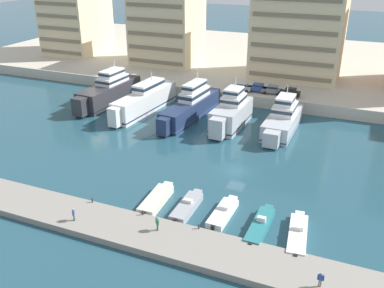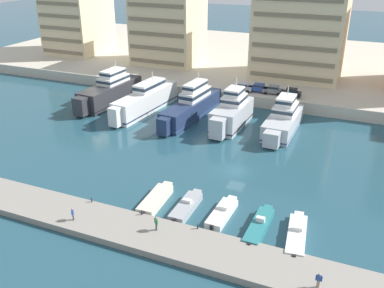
% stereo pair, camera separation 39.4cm
% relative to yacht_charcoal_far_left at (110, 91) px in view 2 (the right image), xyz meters
% --- Properties ---
extents(ground_plane, '(400.00, 400.00, 0.00)m').
position_rel_yacht_charcoal_far_left_xyz_m(ground_plane, '(34.05, -19.00, -2.58)').
color(ground_plane, '#234C5B').
extents(quay_promenade, '(180.00, 70.00, 2.37)m').
position_rel_yacht_charcoal_far_left_xyz_m(quay_promenade, '(34.05, 44.21, -1.40)').
color(quay_promenade, beige).
rests_on(quay_promenade, ground).
extents(pier_dock, '(120.00, 6.14, 0.80)m').
position_rel_yacht_charcoal_far_left_xyz_m(pier_dock, '(34.05, -38.28, -2.18)').
color(pier_dock, gray).
rests_on(pier_dock, ground).
extents(yacht_charcoal_far_left, '(5.78, 20.09, 8.67)m').
position_rel_yacht_charcoal_far_left_xyz_m(yacht_charcoal_far_left, '(0.00, 0.00, 0.00)').
color(yacht_charcoal_far_left, '#333338').
rests_on(yacht_charcoal_far_left, ground).
extents(yacht_white_left, '(5.22, 21.36, 7.57)m').
position_rel_yacht_charcoal_far_left_xyz_m(yacht_white_left, '(9.42, -1.61, -0.18)').
color(yacht_white_left, white).
rests_on(yacht_white_left, ground).
extents(yacht_navy_mid_left, '(5.41, 21.67, 8.51)m').
position_rel_yacht_charcoal_far_left_xyz_m(yacht_navy_mid_left, '(19.30, -1.23, -0.14)').
color(yacht_navy_mid_left, navy).
rests_on(yacht_navy_mid_left, ground).
extents(yacht_silver_center_left, '(4.86, 15.13, 8.80)m').
position_rel_yacht_charcoal_far_left_xyz_m(yacht_silver_center_left, '(27.74, -2.59, 0.03)').
color(yacht_silver_center_left, silver).
rests_on(yacht_silver_center_left, ground).
extents(yacht_silver_center, '(4.89, 17.23, 7.92)m').
position_rel_yacht_charcoal_far_left_xyz_m(yacht_silver_center, '(36.89, -0.93, -0.42)').
color(yacht_silver_center, silver).
rests_on(yacht_silver_center, ground).
extents(motorboat_cream_far_left, '(2.50, 8.08, 1.03)m').
position_rel_yacht_charcoal_far_left_xyz_m(motorboat_cream_far_left, '(27.14, -31.33, -2.07)').
color(motorboat_cream_far_left, beige).
rests_on(motorboat_cream_far_left, ground).
extents(motorboat_grey_left, '(2.00, 7.65, 1.40)m').
position_rel_yacht_charcoal_far_left_xyz_m(motorboat_grey_left, '(31.44, -31.38, -2.07)').
color(motorboat_grey_left, '#9EA3A8').
rests_on(motorboat_grey_left, ground).
extents(motorboat_white_mid_left, '(2.19, 7.49, 1.29)m').
position_rel_yacht_charcoal_far_left_xyz_m(motorboat_white_mid_left, '(36.00, -30.84, -2.14)').
color(motorboat_white_mid_left, white).
rests_on(motorboat_white_mid_left, ground).
extents(motorboat_teal_center_left, '(1.94, 8.57, 1.50)m').
position_rel_yacht_charcoal_far_left_xyz_m(motorboat_teal_center_left, '(40.87, -31.83, -2.09)').
color(motorboat_teal_center_left, teal).
rests_on(motorboat_teal_center_left, ground).
extents(motorboat_white_center, '(2.86, 8.76, 1.41)m').
position_rel_yacht_charcoal_far_left_xyz_m(motorboat_white_center, '(45.19, -31.86, -2.09)').
color(motorboat_white_center, white).
rests_on(motorboat_white_center, ground).
extents(car_silver_far_left, '(4.12, 1.96, 1.80)m').
position_rel_yacht_charcoal_far_left_xyz_m(car_silver_far_left, '(25.52, 11.67, 0.76)').
color(car_silver_far_left, '#B7BCC1').
rests_on(car_silver_far_left, quay_promenade).
extents(car_blue_left, '(4.13, 1.98, 1.80)m').
position_rel_yacht_charcoal_far_left_xyz_m(car_blue_left, '(28.73, 12.38, 0.76)').
color(car_blue_left, '#28428E').
rests_on(car_blue_left, quay_promenade).
extents(car_grey_mid_left, '(4.21, 2.14, 1.80)m').
position_rel_yacht_charcoal_far_left_xyz_m(car_grey_mid_left, '(31.88, 12.23, 0.76)').
color(car_grey_mid_left, slate).
rests_on(car_grey_mid_left, quay_promenade).
extents(car_black_center_left, '(4.11, 1.94, 1.80)m').
position_rel_yacht_charcoal_far_left_xyz_m(car_black_center_left, '(35.68, 11.86, 0.76)').
color(car_black_center_left, black).
rests_on(car_black_center_left, quay_promenade).
extents(apartment_block_far_left, '(14.66, 16.60, 24.76)m').
position_rel_yacht_charcoal_far_left_xyz_m(apartment_block_far_left, '(-29.45, 30.02, 11.23)').
color(apartment_block_far_left, beige).
rests_on(apartment_block_far_left, quay_promenade).
extents(apartment_block_left, '(16.49, 14.27, 19.39)m').
position_rel_yacht_charcoal_far_left_xyz_m(apartment_block_left, '(0.06, 28.41, 8.54)').
color(apartment_block_left, beige).
rests_on(apartment_block_left, quay_promenade).
extents(apartment_block_mid_left, '(20.19, 14.35, 25.36)m').
position_rel_yacht_charcoal_far_left_xyz_m(apartment_block_mid_left, '(33.65, 27.76, 11.51)').
color(apartment_block_mid_left, beige).
rests_on(apartment_block_mid_left, quay_promenade).
extents(pedestrian_near_edge, '(0.41, 0.56, 1.62)m').
position_rel_yacht_charcoal_far_left_xyz_m(pedestrian_near_edge, '(20.53, -39.59, -0.83)').
color(pedestrian_near_edge, '#282D3D').
rests_on(pedestrian_near_edge, pier_dock).
extents(pedestrian_mid_deck, '(0.63, 0.23, 1.63)m').
position_rel_yacht_charcoal_far_left_xyz_m(pedestrian_mid_deck, '(48.57, -39.58, -0.82)').
color(pedestrian_mid_deck, '#7A6B56').
rests_on(pedestrian_mid_deck, pier_dock).
extents(pedestrian_far_side, '(0.56, 0.48, 1.76)m').
position_rel_yacht_charcoal_far_left_xyz_m(pedestrian_far_side, '(30.43, -37.54, -0.74)').
color(pedestrian_far_side, '#4C515B').
rests_on(pedestrian_far_side, pier_dock).
extents(bollard_west, '(0.20, 0.20, 0.61)m').
position_rel_yacht_charcoal_far_left_xyz_m(bollard_west, '(20.20, -35.45, -1.46)').
color(bollard_west, '#2D2D33').
rests_on(bollard_west, pier_dock).
extents(bollard_west_mid, '(0.20, 0.20, 0.61)m').
position_rel_yacht_charcoal_far_left_xyz_m(bollard_west_mid, '(27.41, -35.45, -1.46)').
color(bollard_west_mid, '#2D2D33').
rests_on(bollard_west_mid, pier_dock).
extents(bollard_east_mid, '(0.20, 0.20, 0.61)m').
position_rel_yacht_charcoal_far_left_xyz_m(bollard_east_mid, '(34.63, -35.45, -1.46)').
color(bollard_east_mid, '#2D2D33').
rests_on(bollard_east_mid, pier_dock).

